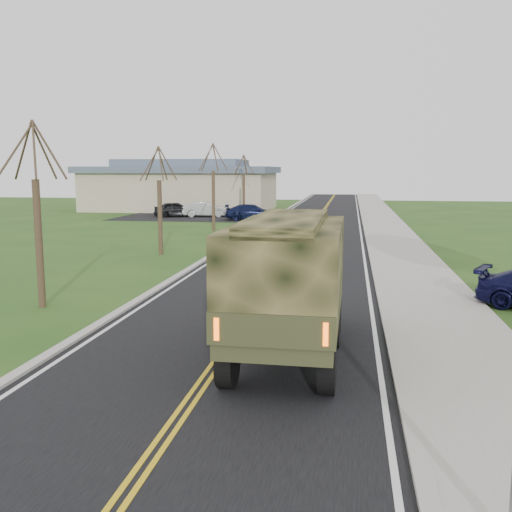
# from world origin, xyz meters

# --- Properties ---
(ground) EXTENTS (160.00, 160.00, 0.00)m
(ground) POSITION_xyz_m (0.00, 0.00, 0.00)
(ground) COLOR #234818
(ground) RESTS_ON ground
(road) EXTENTS (8.00, 120.00, 0.01)m
(road) POSITION_xyz_m (0.00, 40.00, 0.01)
(road) COLOR black
(road) RESTS_ON ground
(curb_right) EXTENTS (0.30, 120.00, 0.12)m
(curb_right) POSITION_xyz_m (4.15, 40.00, 0.06)
(curb_right) COLOR #9E998E
(curb_right) RESTS_ON ground
(sidewalk_right) EXTENTS (3.20, 120.00, 0.10)m
(sidewalk_right) POSITION_xyz_m (5.90, 40.00, 0.05)
(sidewalk_right) COLOR #9E998E
(sidewalk_right) RESTS_ON ground
(curb_left) EXTENTS (0.30, 120.00, 0.10)m
(curb_left) POSITION_xyz_m (-4.15, 40.00, 0.05)
(curb_left) COLOR #9E998E
(curb_left) RESTS_ON ground
(bare_tree_a) EXTENTS (1.93, 2.26, 6.08)m
(bare_tree_a) POSITION_xyz_m (-7.00, 10.00, 2.63)
(bare_tree_a) COLOR #38281C
(bare_tree_a) RESTS_ON ground
(bare_tree_b) EXTENTS (1.83, 2.14, 5.73)m
(bare_tree_b) POSITION_xyz_m (-7.00, 22.00, 2.48)
(bare_tree_b) COLOR #38281C
(bare_tree_b) RESTS_ON ground
(bare_tree_c) EXTENTS (2.04, 2.39, 6.42)m
(bare_tree_c) POSITION_xyz_m (-7.00, 34.00, 2.78)
(bare_tree_c) COLOR #38281C
(bare_tree_c) RESTS_ON ground
(bare_tree_d) EXTENTS (1.88, 2.20, 5.91)m
(bare_tree_d) POSITION_xyz_m (-7.00, 46.00, 2.55)
(bare_tree_d) COLOR #38281C
(bare_tree_d) RESTS_ON ground
(commercial_building) EXTENTS (25.50, 21.50, 5.65)m
(commercial_building) POSITION_xyz_m (-15.98, 55.97, 2.69)
(commercial_building) COLOR tan
(commercial_building) RESTS_ON ground
(military_truck) EXTENTS (2.47, 6.94, 3.45)m
(military_truck) POSITION_xyz_m (1.60, 6.45, 1.98)
(military_truck) COLOR black
(military_truck) RESTS_ON ground
(suv_champagne) EXTENTS (2.61, 5.29, 1.44)m
(suv_champagne) POSITION_xyz_m (-0.80, 21.07, 0.72)
(suv_champagne) COLOR tan
(suv_champagne) RESTS_ON ground
(sedan_silver) EXTENTS (1.89, 4.59, 1.48)m
(sedan_silver) POSITION_xyz_m (-1.34, 27.66, 0.74)
(sedan_silver) COLOR #BCBDC2
(sedan_silver) RESTS_ON ground
(lot_car_dark) EXTENTS (4.63, 3.03, 1.47)m
(lot_car_dark) POSITION_xyz_m (-13.61, 45.93, 0.73)
(lot_car_dark) COLOR black
(lot_car_dark) RESTS_ON ground
(lot_car_silver) EXTENTS (4.62, 2.43, 1.45)m
(lot_car_silver) POSITION_xyz_m (-10.84, 46.47, 0.72)
(lot_car_silver) COLOR #B7B7BC
(lot_car_silver) RESTS_ON ground
(lot_car_navy) EXTENTS (5.22, 2.86, 1.43)m
(lot_car_navy) POSITION_xyz_m (-5.75, 43.61, 0.72)
(lot_car_navy) COLOR black
(lot_car_navy) RESTS_ON ground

